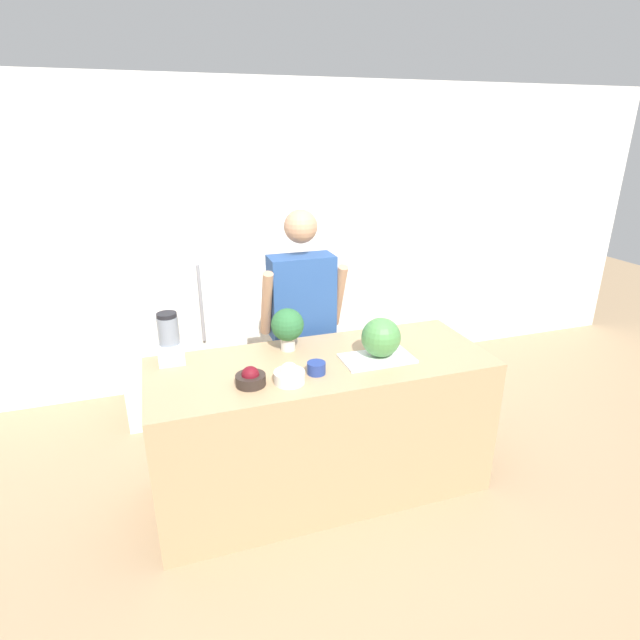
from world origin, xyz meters
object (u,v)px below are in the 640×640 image
(bowl_cherries, at_px, (251,378))
(bowl_small_blue, at_px, (316,368))
(blender, at_px, (170,341))
(person, at_px, (302,328))
(refrigerator, at_px, (169,313))
(bowl_cream, at_px, (289,375))
(watermelon, at_px, (381,337))
(potted_plant, at_px, (287,326))

(bowl_cherries, distance_m, bowl_small_blue, 0.38)
(blender, bearing_deg, person, 19.98)
(refrigerator, relative_size, bowl_cream, 9.81)
(person, relative_size, watermelon, 7.20)
(refrigerator, distance_m, potted_plant, 1.33)
(refrigerator, bearing_deg, watermelon, -49.87)
(refrigerator, xyz_separation_m, bowl_cream, (0.58, -1.54, 0.11))
(refrigerator, xyz_separation_m, bowl_small_blue, (0.75, -1.48, 0.10))
(refrigerator, relative_size, person, 0.98)
(refrigerator, distance_m, bowl_cherries, 1.55)
(watermelon, bearing_deg, bowl_cherries, -173.40)
(refrigerator, xyz_separation_m, bowl_cherries, (0.37, -1.50, 0.11))
(bowl_cream, xyz_separation_m, bowl_small_blue, (0.17, 0.06, -0.01))
(blender, bearing_deg, bowl_small_blue, -28.28)
(refrigerator, relative_size, bowl_cherries, 10.19)
(bowl_cream, relative_size, potted_plant, 0.63)
(bowl_cream, distance_m, bowl_small_blue, 0.18)
(bowl_cream, relative_size, blender, 0.55)
(watermelon, relative_size, bowl_cherries, 1.45)
(bowl_small_blue, xyz_separation_m, blender, (-0.77, 0.42, 0.10))
(refrigerator, distance_m, bowl_small_blue, 1.67)
(person, bearing_deg, bowl_small_blue, -100.38)
(bowl_cream, height_order, blender, blender)
(person, height_order, watermelon, person)
(person, height_order, bowl_cream, person)
(refrigerator, relative_size, watermelon, 7.04)
(bowl_small_blue, relative_size, potted_plant, 0.39)
(refrigerator, height_order, bowl_small_blue, refrigerator)
(bowl_small_blue, bearing_deg, bowl_cherries, -177.61)
(watermelon, height_order, potted_plant, potted_plant)
(bowl_cherries, distance_m, bowl_cream, 0.21)
(blender, distance_m, potted_plant, 0.71)
(refrigerator, height_order, potted_plant, refrigerator)
(refrigerator, bearing_deg, potted_plant, -58.53)
(bowl_small_blue, height_order, potted_plant, potted_plant)
(bowl_cream, height_order, bowl_small_blue, bowl_cream)
(potted_plant, bearing_deg, bowl_cherries, -129.09)
(bowl_cream, bearing_deg, watermelon, 12.49)
(person, xyz_separation_m, bowl_cream, (-0.31, -0.80, 0.07))
(bowl_cherries, height_order, bowl_cream, bowl_cream)
(person, xyz_separation_m, bowl_small_blue, (-0.14, -0.75, 0.06))
(watermelon, xyz_separation_m, bowl_cherries, (-0.81, -0.09, -0.09))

